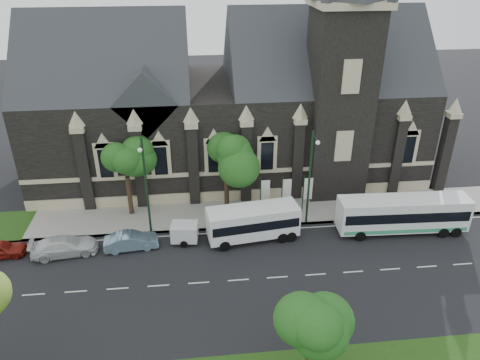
{
  "coord_description": "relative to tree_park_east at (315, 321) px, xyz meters",
  "views": [
    {
      "loc": [
        0.21,
        -26.91,
        22.58
      ],
      "look_at": [
        3.78,
        6.0,
        5.43
      ],
      "focal_mm": 33.95,
      "sensor_mm": 36.0,
      "label": 1
    }
  ],
  "objects": [
    {
      "name": "banner_flag_right",
      "position": [
        4.11,
        18.32,
        -2.24
      ],
      "size": [
        0.9,
        0.1,
        4.0
      ],
      "color": "#16321B",
      "rests_on": "ground"
    },
    {
      "name": "ground",
      "position": [
        -6.18,
        9.32,
        -4.62
      ],
      "size": [
        160.0,
        160.0,
        0.0
      ],
      "primitive_type": "plane",
      "color": "black",
      "rests_on": "ground"
    },
    {
      "name": "shuttle_bus",
      "position": [
        -1.34,
        14.72,
        -2.89
      ],
      "size": [
        8.0,
        3.56,
        2.99
      ],
      "rotation": [
        0.0,
        0.0,
        0.13
      ],
      "color": "white",
      "rests_on": "ground"
    },
    {
      "name": "tour_coach",
      "position": [
        11.78,
        14.39,
        -2.82
      ],
      "size": [
        11.38,
        2.98,
        3.3
      ],
      "rotation": [
        0.0,
        0.0,
        -0.04
      ],
      "color": "white",
      "rests_on": "ground"
    },
    {
      "name": "street_lamp_near",
      "position": [
        3.82,
        16.42,
        0.49
      ],
      "size": [
        0.36,
        1.88,
        9.0
      ],
      "color": "#16321B",
      "rests_on": "ground"
    },
    {
      "name": "tree_walk_left",
      "position": [
        -11.97,
        20.03,
        1.12
      ],
      "size": [
        3.91,
        3.91,
        7.64
      ],
      "color": "black",
      "rests_on": "ground"
    },
    {
      "name": "tree_park_east",
      "position": [
        0.0,
        0.0,
        0.0
      ],
      "size": [
        3.4,
        3.4,
        6.28
      ],
      "color": "black",
      "rests_on": "ground"
    },
    {
      "name": "sedan",
      "position": [
        -11.62,
        14.35,
        -3.89
      ],
      "size": [
        4.56,
        2.0,
        1.46
      ],
      "primitive_type": "imported",
      "rotation": [
        0.0,
        0.0,
        1.68
      ],
      "color": "#7798AD",
      "rests_on": "ground"
    },
    {
      "name": "sidewalk",
      "position": [
        -6.18,
        18.82,
        -4.54
      ],
      "size": [
        80.0,
        5.0,
        0.15
      ],
      "primitive_type": "cube",
      "color": "#9B968D",
      "rests_on": "ground"
    },
    {
      "name": "box_trailer",
      "position": [
        -7.17,
        14.84,
        -3.64
      ],
      "size": [
        3.3,
        1.95,
        1.72
      ],
      "rotation": [
        0.0,
        0.0,
        -0.12
      ],
      "color": "silver",
      "rests_on": "ground"
    },
    {
      "name": "street_lamp_mid",
      "position": [
        -10.18,
        16.42,
        0.49
      ],
      "size": [
        0.36,
        1.88,
        9.0
      ],
      "color": "#16321B",
      "rests_on": "ground"
    },
    {
      "name": "car_far_white",
      "position": [
        -16.96,
        14.17,
        -3.86
      ],
      "size": [
        5.5,
        2.83,
        1.53
      ],
      "primitive_type": "imported",
      "rotation": [
        0.0,
        0.0,
        1.71
      ],
      "color": "silver",
      "rests_on": "ground"
    },
    {
      "name": "banner_flag_center",
      "position": [
        2.11,
        18.32,
        -2.24
      ],
      "size": [
        0.9,
        0.1,
        4.0
      ],
      "color": "#16321B",
      "rests_on": "ground"
    },
    {
      "name": "tree_walk_right",
      "position": [
        -2.96,
        20.04,
        1.2
      ],
      "size": [
        4.08,
        4.08,
        7.8
      ],
      "color": "black",
      "rests_on": "ground"
    },
    {
      "name": "museum",
      "position": [
        -1.06,
        28.1,
        3.55
      ],
      "size": [
        40.0,
        17.7,
        29.9
      ],
      "color": "black",
      "rests_on": "ground"
    },
    {
      "name": "banner_flag_left",
      "position": [
        0.11,
        18.32,
        -2.24
      ],
      "size": [
        0.9,
        0.1,
        4.0
      ],
      "color": "#16321B",
      "rests_on": "ground"
    }
  ]
}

